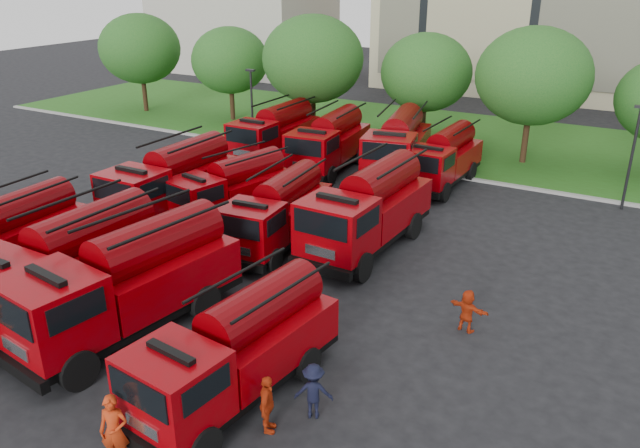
# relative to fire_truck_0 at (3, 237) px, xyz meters

# --- Properties ---
(ground) EXTENTS (140.00, 140.00, 0.00)m
(ground) POSITION_rel_fire_truck_0_xyz_m (7.96, 2.06, -1.56)
(ground) COLOR black
(ground) RESTS_ON ground
(lawn) EXTENTS (70.00, 16.00, 0.12)m
(lawn) POSITION_rel_fire_truck_0_xyz_m (7.96, 28.06, -1.50)
(lawn) COLOR #255115
(lawn) RESTS_ON ground
(curb) EXTENTS (70.00, 0.30, 0.14)m
(curb) POSITION_rel_fire_truck_0_xyz_m (7.96, 19.96, -1.49)
(curb) COLOR gray
(curb) RESTS_ON ground
(side_building) EXTENTS (18.00, 12.00, 10.00)m
(side_building) POSITION_rel_fire_truck_0_xyz_m (-22.04, 46.06, 3.44)
(side_building) COLOR #AEA79A
(side_building) RESTS_ON ground
(tree_0) EXTENTS (6.30, 6.30, 7.70)m
(tree_0) POSITION_rel_fire_truck_0_xyz_m (-16.04, 24.06, 3.46)
(tree_0) COLOR #382314
(tree_0) RESTS_ON ground
(tree_1) EXTENTS (5.71, 5.71, 6.98)m
(tree_1) POSITION_rel_fire_truck_0_xyz_m (-8.04, 25.06, 2.99)
(tree_1) COLOR #382314
(tree_1) RESTS_ON ground
(tree_2) EXTENTS (6.72, 6.72, 8.22)m
(tree_2) POSITION_rel_fire_truck_0_xyz_m (-0.04, 23.56, 3.80)
(tree_2) COLOR #382314
(tree_2) RESTS_ON ground
(tree_3) EXTENTS (5.88, 5.88, 7.19)m
(tree_3) POSITION_rel_fire_truck_0_xyz_m (6.96, 26.06, 3.13)
(tree_3) COLOR #382314
(tree_3) RESTS_ON ground
(tree_4) EXTENTS (6.55, 6.55, 8.01)m
(tree_4) POSITION_rel_fire_truck_0_xyz_m (13.96, 24.56, 3.66)
(tree_4) COLOR #382314
(tree_4) RESTS_ON ground
(lamp_post_0) EXTENTS (0.60, 0.25, 5.11)m
(lamp_post_0) POSITION_rel_fire_truck_0_xyz_m (-2.04, 19.26, 1.34)
(lamp_post_0) COLOR black
(lamp_post_0) RESTS_ON ground
(lamp_post_1) EXTENTS (0.60, 0.25, 5.11)m
(lamp_post_1) POSITION_rel_fire_truck_0_xyz_m (19.96, 19.26, 1.34)
(lamp_post_1) COLOR black
(lamp_post_1) RESTS_ON ground
(fire_truck_0) EXTENTS (2.74, 6.90, 3.10)m
(fire_truck_0) POSITION_rel_fire_truck_0_xyz_m (0.00, 0.00, 0.00)
(fire_truck_0) COLOR black
(fire_truck_0) RESTS_ON ground
(fire_truck_1) EXTENTS (2.97, 7.72, 3.48)m
(fire_truck_1) POSITION_rel_fire_truck_0_xyz_m (4.35, -0.68, 0.20)
(fire_truck_1) COLOR black
(fire_truck_1) RESTS_ON ground
(fire_truck_2) EXTENTS (3.71, 8.11, 3.56)m
(fire_truck_2) POSITION_rel_fire_truck_0_xyz_m (7.14, -0.60, 0.23)
(fire_truck_2) COLOR black
(fire_truck_2) RESTS_ON ground
(fire_truck_3) EXTENTS (3.05, 6.89, 3.04)m
(fire_truck_3) POSITION_rel_fire_truck_0_xyz_m (12.14, -1.61, -0.03)
(fire_truck_3) COLOR black
(fire_truck_3) RESTS_ON ground
(fire_truck_4) EXTENTS (2.78, 7.47, 3.39)m
(fire_truck_4) POSITION_rel_fire_truck_0_xyz_m (1.38, 7.90, 0.15)
(fire_truck_4) COLOR black
(fire_truck_4) RESTS_ON ground
(fire_truck_5) EXTENTS (3.45, 6.69, 2.91)m
(fire_truck_5) POSITION_rel_fire_truck_0_xyz_m (4.02, 8.97, -0.10)
(fire_truck_5) COLOR black
(fire_truck_5) RESTS_ON ground
(fire_truck_6) EXTENTS (2.90, 6.81, 3.02)m
(fire_truck_6) POSITION_rel_fire_truck_0_xyz_m (7.58, 7.40, -0.04)
(fire_truck_6) COLOR black
(fire_truck_6) RESTS_ON ground
(fire_truck_7) EXTENTS (3.07, 7.79, 3.50)m
(fire_truck_7) POSITION_rel_fire_truck_0_xyz_m (11.00, 9.00, 0.20)
(fire_truck_7) COLOR black
(fire_truck_7) RESTS_ON ground
(fire_truck_8) EXTENTS (2.65, 7.14, 3.25)m
(fire_truck_8) POSITION_rel_fire_truck_0_xyz_m (0.36, 18.23, 0.08)
(fire_truck_8) COLOR black
(fire_truck_8) RESTS_ON ground
(fire_truck_9) EXTENTS (3.15, 7.41, 3.29)m
(fire_truck_9) POSITION_rel_fire_truck_0_xyz_m (4.38, 17.80, 0.10)
(fire_truck_9) COLOR black
(fire_truck_9) RESTS_ON ground
(fire_truck_10) EXTENTS (4.12, 8.03, 3.49)m
(fire_truck_10) POSITION_rel_fire_truck_0_xyz_m (8.20, 18.82, 0.20)
(fire_truck_10) COLOR black
(fire_truck_10) RESTS_ON ground
(fire_truck_11) EXTENTS (2.64, 6.73, 3.02)m
(fire_truck_11) POSITION_rel_fire_truck_0_xyz_m (11.01, 18.40, -0.04)
(fire_truck_11) COLOR black
(fire_truck_11) RESTS_ON ground
(firefighter_2) EXTENTS (0.87, 1.10, 1.64)m
(firefighter_2) POSITION_rel_fire_truck_0_xyz_m (13.63, -2.43, -1.56)
(firefighter_2) COLOR #B72D0E
(firefighter_2) RESTS_ON ground
(firefighter_3) EXTENTS (1.16, 0.91, 1.59)m
(firefighter_3) POSITION_rel_fire_truck_0_xyz_m (14.37, -1.36, -1.56)
(firefighter_3) COLOR black
(firefighter_3) RESTS_ON ground
(firefighter_4) EXTENTS (1.02, 0.97, 1.75)m
(firefighter_4) POSITION_rel_fire_truck_0_xyz_m (1.59, 2.40, -1.56)
(firefighter_4) COLOR black
(firefighter_4) RESTS_ON ground
(firefighter_5) EXTENTS (1.45, 0.85, 1.47)m
(firefighter_5) POSITION_rel_fire_truck_0_xyz_m (16.61, 4.74, -1.56)
(firefighter_5) COLOR #B72D0E
(firefighter_5) RESTS_ON ground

